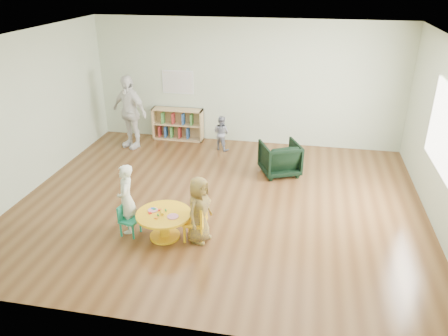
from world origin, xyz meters
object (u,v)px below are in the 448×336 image
at_px(armchair, 280,158).
at_px(child_left, 126,199).
at_px(activity_table, 164,221).
at_px(bookshelf, 178,124).
at_px(kid_chair_left, 128,219).
at_px(child_right, 199,210).
at_px(toddler, 221,133).
at_px(kid_chair_right, 198,221).
at_px(adult_caretaker, 129,112).

xyz_separation_m(armchair, child_left, (-2.15, -2.53, 0.23)).
distance_m(activity_table, bookshelf, 4.23).
xyz_separation_m(activity_table, child_left, (-0.61, 0.08, 0.27)).
height_order(kid_chair_left, bookshelf, bookshelf).
height_order(activity_table, armchair, armchair).
bearing_deg(kid_chair_left, bookshelf, -164.96).
xyz_separation_m(activity_table, child_right, (0.55, 0.03, 0.23)).
xyz_separation_m(activity_table, toddler, (0.15, 3.64, 0.11)).
bearing_deg(kid_chair_right, bookshelf, 21.60).
distance_m(kid_chair_left, kid_chair_right, 1.10).
relative_size(armchair, child_left, 0.65).
relative_size(armchair, toddler, 0.92).
bearing_deg(adult_caretaker, toddler, 28.51).
relative_size(child_right, toddler, 1.32).
distance_m(child_left, child_right, 1.16).
xyz_separation_m(bookshelf, child_right, (1.55, -4.08, 0.16)).
xyz_separation_m(kid_chair_left, bookshelf, (-0.43, 4.13, 0.10)).
height_order(kid_chair_left, kid_chair_right, kid_chair_right).
distance_m(armchair, toddler, 1.73).
relative_size(activity_table, bookshelf, 0.70).
bearing_deg(armchair, adult_caretaker, -37.21).
height_order(activity_table, child_left, child_left).
height_order(child_left, child_right, child_left).
xyz_separation_m(activity_table, kid_chair_left, (-0.58, -0.02, -0.02)).
bearing_deg(armchair, toddler, -60.19).
distance_m(bookshelf, armchair, 2.95).
xyz_separation_m(child_right, toddler, (-0.39, 3.61, -0.13)).
bearing_deg(activity_table, child_right, 3.02).
height_order(bookshelf, toddler, toddler).
distance_m(bookshelf, child_left, 4.05).
height_order(kid_chair_left, child_left, child_left).
distance_m(child_left, toddler, 3.64).
bearing_deg(toddler, child_right, 119.04).
distance_m(kid_chair_right, adult_caretaker, 4.20).
bearing_deg(kid_chair_right, child_right, -112.84).
bearing_deg(child_left, bookshelf, 169.12).
distance_m(bookshelf, toddler, 1.25).
xyz_separation_m(activity_table, bookshelf, (-1.00, 4.11, 0.08)).
height_order(kid_chair_left, adult_caretaker, adult_caretaker).
distance_m(kid_chair_right, bookshelf, 4.34).
bearing_deg(child_left, armchair, 123.17).
bearing_deg(child_right, toddler, 24.27).
relative_size(activity_table, armchair, 1.15).
bearing_deg(child_right, kid_chair_left, 110.39).
height_order(bookshelf, child_left, child_left).
relative_size(activity_table, adult_caretaker, 0.51).
relative_size(kid_chair_left, kid_chair_right, 0.83).
xyz_separation_m(toddler, adult_caretaker, (-2.06, -0.20, 0.43)).
bearing_deg(kid_chair_left, child_left, -151.86).
relative_size(activity_table, child_right, 0.80).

